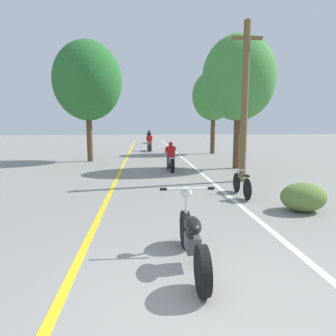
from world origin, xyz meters
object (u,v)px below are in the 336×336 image
object	(u,v)px
motorcycle_foreground	(192,238)
bicycle_parked	(242,185)
roadside_tree_right_near	(239,78)
motorcycle_rider_far	(149,138)
motorcycle_rider_mid	(149,144)
roadside_tree_right_far	(214,96)
motorcycle_rider_lead	(171,159)
utility_pole	(245,101)
roadside_tree_left	(87,81)

from	to	relation	value
motorcycle_foreground	bicycle_parked	bearing A→B (deg)	62.64
roadside_tree_right_near	bicycle_parked	distance (m)	6.97
motorcycle_foreground	motorcycle_rider_far	bearing A→B (deg)	89.96
motorcycle_foreground	motorcycle_rider_mid	bearing A→B (deg)	90.50
roadside_tree_right_far	motorcycle_rider_far	bearing A→B (deg)	108.76
motorcycle_rider_lead	utility_pole	bearing A→B (deg)	-50.76
roadside_tree_right_near	roadside_tree_right_far	size ratio (longest dim) A/B	1.06
bicycle_parked	roadside_tree_left	bearing A→B (deg)	123.12
roadside_tree_right_far	motorcycle_rider_mid	xyz separation A→B (m)	(-4.51, 2.48, -3.56)
roadside_tree_right_far	motorcycle_foreground	world-z (taller)	roadside_tree_right_far
motorcycle_rider_far	roadside_tree_left	bearing A→B (deg)	-102.71
utility_pole	motorcycle_rider_lead	world-z (taller)	utility_pole
roadside_tree_left	roadside_tree_right_near	bearing A→B (deg)	-24.78
motorcycle_rider_lead	roadside_tree_right_near	bearing A→B (deg)	6.21
utility_pole	roadside_tree_right_near	distance (m)	3.61
roadside_tree_right_near	motorcycle_foreground	bearing A→B (deg)	-111.09
roadside_tree_right_near	motorcycle_rider_lead	distance (m)	4.91
roadside_tree_right_far	motorcycle_rider_far	size ratio (longest dim) A/B	2.84
roadside_tree_left	motorcycle_rider_mid	distance (m)	8.29
utility_pole	roadside_tree_left	bearing A→B (deg)	134.77
motorcycle_foreground	motorcycle_rider_lead	distance (m)	9.44
utility_pole	motorcycle_rider_mid	size ratio (longest dim) A/B	2.73
roadside_tree_left	motorcycle_rider_lead	size ratio (longest dim) A/B	3.30
roadside_tree_left	bicycle_parked	world-z (taller)	roadside_tree_left
motorcycle_foreground	roadside_tree_right_far	bearing A→B (deg)	75.79
utility_pole	motorcycle_rider_far	distance (m)	23.64
roadside_tree_right_far	motorcycle_rider_mid	world-z (taller)	roadside_tree_right_far
bicycle_parked	motorcycle_rider_mid	bearing A→B (deg)	98.64
utility_pole	roadside_tree_right_far	bearing A→B (deg)	82.62
roadside_tree_left	motorcycle_rider_lead	bearing A→B (deg)	-41.59
roadside_tree_right_near	motorcycle_rider_mid	xyz separation A→B (m)	(-3.94, 9.83, -3.67)
motorcycle_rider_lead	motorcycle_rider_mid	distance (m)	10.21
roadside_tree_left	motorcycle_rider_mid	size ratio (longest dim) A/B	3.21
bicycle_parked	motorcycle_foreground	bearing A→B (deg)	-117.36
motorcycle_foreground	bicycle_parked	distance (m)	4.72
roadside_tree_left	bicycle_parked	distance (m)	11.56
utility_pole	roadside_tree_right_near	size ratio (longest dim) A/B	0.92
roadside_tree_right_near	motorcycle_rider_far	bearing A→B (deg)	100.58
roadside_tree_left	motorcycle_foreground	distance (m)	14.33
motorcycle_foreground	motorcycle_rider_far	world-z (taller)	motorcycle_rider_far
motorcycle_rider_lead	motorcycle_rider_far	xyz separation A→B (m)	(-0.55, 20.41, 0.05)
roadside_tree_left	motorcycle_foreground	world-z (taller)	roadside_tree_left
roadside_tree_left	motorcycle_rider_mid	xyz separation A→B (m)	(3.55, 6.37, -3.95)
roadside_tree_right_near	motorcycle_rider_far	xyz separation A→B (m)	(-3.75, 20.06, -3.66)
roadside_tree_right_far	motorcycle_rider_lead	world-z (taller)	roadside_tree_right_far
roadside_tree_right_far	motorcycle_rider_far	distance (m)	13.88
motorcycle_rider_lead	roadside_tree_left	bearing A→B (deg)	138.41
roadside_tree_right_near	motorcycle_rider_far	world-z (taller)	roadside_tree_right_near
motorcycle_rider_mid	bicycle_parked	world-z (taller)	motorcycle_rider_mid
utility_pole	roadside_tree_left	world-z (taller)	roadside_tree_left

